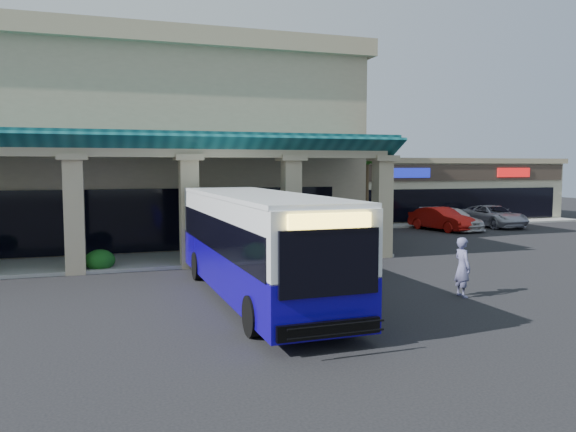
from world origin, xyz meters
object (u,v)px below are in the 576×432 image
object	(u,v)px
car_red	(452,219)
car_silver	(365,221)
pedestrian	(462,267)
car_white	(441,219)
car_gray	(493,216)
transit_bus	(257,246)

from	to	relation	value
car_red	car_silver	bearing A→B (deg)	167.48
car_silver	car_red	distance (m)	6.13
pedestrian	car_silver	size ratio (longest dim) A/B	0.46
car_white	car_gray	bearing A→B (deg)	-2.24
car_silver	car_white	world-z (taller)	car_white
pedestrian	car_gray	xyz separation A→B (m)	(15.15, 17.73, -0.22)
transit_bus	car_gray	size ratio (longest dim) A/B	2.23
car_silver	car_gray	bearing A→B (deg)	-5.36
car_white	car_red	xyz separation A→B (m)	(0.94, 0.15, -0.04)
pedestrian	car_silver	world-z (taller)	pedestrian
car_silver	car_white	size ratio (longest dim) A/B	0.90
car_silver	car_gray	size ratio (longest dim) A/B	0.77
car_silver	car_gray	xyz separation A→B (m)	(10.00, 0.01, 0.04)
transit_bus	car_gray	world-z (taller)	transit_bus
car_white	car_red	distance (m)	0.95
car_white	car_red	size ratio (longest dim) A/B	0.93
car_silver	car_red	world-z (taller)	car_red
pedestrian	car_white	distance (m)	19.71
transit_bus	car_silver	xyz separation A→B (m)	(11.57, 15.79, -0.98)
transit_bus	car_white	size ratio (longest dim) A/B	2.59
car_gray	car_red	bearing A→B (deg)	-169.75
transit_bus	car_gray	bearing A→B (deg)	34.90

